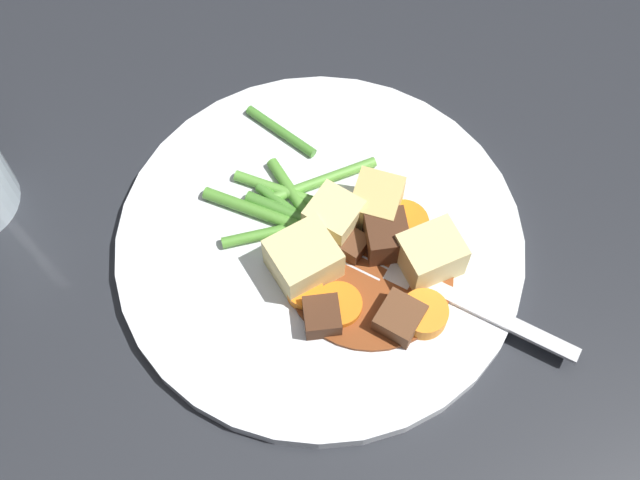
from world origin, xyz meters
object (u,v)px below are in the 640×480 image
(carrot_slice_2, at_px, (424,314))
(potato_chunk_3, at_px, (303,259))
(carrot_slice_3, at_px, (321,245))
(potato_chunk_2, at_px, (376,203))
(meat_chunk_0, at_px, (386,237))
(meat_chunk_2, at_px, (322,317))
(carrot_slice_0, at_px, (305,292))
(meat_chunk_1, at_px, (400,318))
(carrot_slice_1, at_px, (339,305))
(potato_chunk_0, at_px, (431,255))
(potato_chunk_1, at_px, (337,220))
(meat_chunk_3, at_px, (349,244))
(carrot_slice_4, at_px, (403,225))
(fork, at_px, (444,292))
(dinner_plate, at_px, (320,244))

(carrot_slice_2, height_order, potato_chunk_3, potato_chunk_3)
(carrot_slice_3, xyz_separation_m, potato_chunk_2, (0.01, 0.04, 0.01))
(meat_chunk_0, height_order, meat_chunk_2, meat_chunk_0)
(carrot_slice_3, height_order, meat_chunk_0, meat_chunk_0)
(carrot_slice_0, xyz_separation_m, meat_chunk_1, (0.06, 0.03, 0.00))
(potato_chunk_2, distance_m, meat_chunk_2, 0.09)
(carrot_slice_0, height_order, carrot_slice_1, same)
(potato_chunk_0, bearing_deg, carrot_slice_1, -107.38)
(carrot_slice_3, xyz_separation_m, potato_chunk_0, (0.06, 0.04, 0.01))
(carrot_slice_3, height_order, meat_chunk_1, meat_chunk_1)
(potato_chunk_1, relative_size, potato_chunk_2, 0.90)
(carrot_slice_0, height_order, meat_chunk_3, meat_chunk_3)
(carrot_slice_3, relative_size, potato_chunk_2, 0.80)
(carrot_slice_0, relative_size, carrot_slice_2, 0.78)
(potato_chunk_1, bearing_deg, meat_chunk_0, 24.83)
(meat_chunk_2, bearing_deg, carrot_slice_2, 47.41)
(carrot_slice_4, bearing_deg, meat_chunk_1, -49.29)
(carrot_slice_1, xyz_separation_m, potato_chunk_3, (-0.04, 0.00, 0.01))
(meat_chunk_2, height_order, meat_chunk_3, meat_chunk_2)
(carrot_slice_4, distance_m, meat_chunk_2, 0.09)
(potato_chunk_3, distance_m, fork, 0.09)
(carrot_slice_2, xyz_separation_m, potato_chunk_2, (-0.08, 0.03, 0.01))
(potato_chunk_0, distance_m, potato_chunk_1, 0.07)
(carrot_slice_0, bearing_deg, fork, 46.16)
(carrot_slice_0, distance_m, carrot_slice_2, 0.08)
(carrot_slice_0, height_order, carrot_slice_2, carrot_slice_2)
(carrot_slice_4, bearing_deg, meat_chunk_3, -111.12)
(carrot_slice_3, distance_m, meat_chunk_1, 0.07)
(carrot_slice_3, bearing_deg, potato_chunk_1, 97.88)
(carrot_slice_1, height_order, potato_chunk_1, potato_chunk_1)
(dinner_plate, relative_size, fork, 1.61)
(dinner_plate, distance_m, potato_chunk_0, 0.08)
(carrot_slice_3, height_order, fork, carrot_slice_3)
(carrot_slice_2, distance_m, meat_chunk_1, 0.02)
(carrot_slice_1, distance_m, potato_chunk_2, 0.08)
(potato_chunk_0, xyz_separation_m, meat_chunk_0, (-0.03, -0.01, -0.00))
(carrot_slice_3, bearing_deg, dinner_plate, 144.29)
(carrot_slice_2, relative_size, potato_chunk_3, 0.76)
(carrot_slice_4, relative_size, potato_chunk_0, 0.91)
(carrot_slice_4, height_order, potato_chunk_0, potato_chunk_0)
(carrot_slice_2, height_order, carrot_slice_3, carrot_slice_2)
(carrot_slice_0, height_order, potato_chunk_1, potato_chunk_1)
(carrot_slice_4, xyz_separation_m, fork, (0.05, -0.02, -0.00))
(meat_chunk_3, relative_size, fork, 0.13)
(dinner_plate, xyz_separation_m, potato_chunk_1, (0.00, 0.01, 0.02))
(fork, bearing_deg, potato_chunk_1, -168.14)
(carrot_slice_0, xyz_separation_m, potato_chunk_2, (-0.01, 0.08, 0.01))
(carrot_slice_0, distance_m, carrot_slice_3, 0.04)
(dinner_plate, bearing_deg, potato_chunk_2, 73.71)
(carrot_slice_4, bearing_deg, fork, -17.44)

